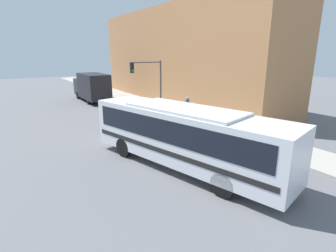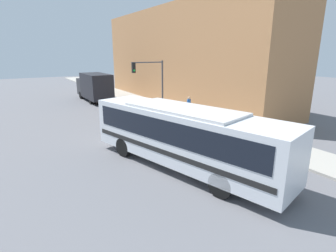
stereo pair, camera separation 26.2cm
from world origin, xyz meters
TOP-DOWN VIEW (x-y plane):
  - ground_plane at (0.00, 0.00)m, footprint 120.00×120.00m
  - sidewalk at (6.05, 20.00)m, footprint 3.11×70.00m
  - building_facade at (10.61, 15.71)m, footprint 6.00×29.42m
  - city_bus at (-0.61, -0.69)m, footprint 5.23×11.31m
  - delivery_truck at (1.48, 21.06)m, footprint 2.44×7.68m
  - fire_hydrant at (5.10, 5.77)m, footprint 0.28×0.37m
  - traffic_light_pole at (4.08, 11.13)m, footprint 3.28×0.35m
  - parking_meter at (5.10, 7.61)m, footprint 0.14×0.14m
  - pedestrian_near_corner at (5.88, 7.60)m, footprint 0.34×0.34m

SIDE VIEW (x-z plane):
  - ground_plane at x=0.00m, z-range 0.00..0.00m
  - sidewalk at x=6.05m, z-range 0.00..0.14m
  - fire_hydrant at x=5.10m, z-range 0.14..0.95m
  - parking_meter at x=5.10m, z-range 0.38..1.72m
  - pedestrian_near_corner at x=5.88m, z-range 0.17..2.01m
  - delivery_truck at x=1.48m, z-range 0.13..3.48m
  - city_bus at x=-0.61m, z-range 0.26..3.41m
  - traffic_light_pole at x=4.08m, z-range 1.08..5.96m
  - building_facade at x=10.61m, z-range 0.00..10.71m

